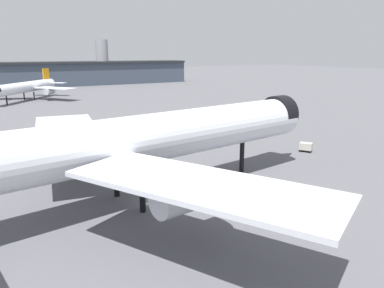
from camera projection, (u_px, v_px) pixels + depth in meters
ground at (157, 200)px, 50.33m from camera, size 900.00×900.00×0.00m
airliner_near_gate at (144, 140)px, 48.62m from camera, size 66.01×59.70×18.69m
airliner_far_taxiway at (26, 87)px, 154.73m from camera, size 36.43×40.68×12.63m
terminal_building at (10, 75)px, 211.29m from camera, size 222.20×27.02×27.93m
baggage_cart_trailing at (306, 147)px, 74.65m from camera, size 2.70×2.85×1.82m
traffic_cone_near_nose at (231, 140)px, 83.76m from camera, size 0.51×0.51×0.63m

